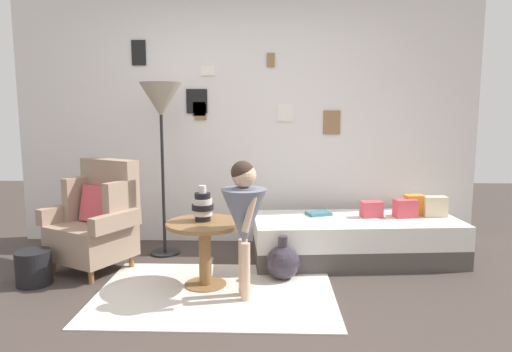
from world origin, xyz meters
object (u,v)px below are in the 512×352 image
object	(u,v)px
armchair	(97,220)
vase_striped	(203,206)
person_child	(244,213)
daybed	(355,239)
floor_lamp	(161,107)
book_on_daybed	(319,213)
side_table	(205,240)
magazine_basket	(34,268)
demijohn_near	(283,262)

from	to	relation	value
armchair	vase_striped	world-z (taller)	armchair
person_child	vase_striped	bearing A→B (deg)	141.14
daybed	floor_lamp	size ratio (longest dim) A/B	1.18
book_on_daybed	daybed	bearing A→B (deg)	-19.62
side_table	floor_lamp	size ratio (longest dim) A/B	0.37
armchair	floor_lamp	xyz separation A→B (m)	(0.49, 0.44, 1.00)
daybed	vase_striped	size ratio (longest dim) A/B	6.88
floor_lamp	magazine_basket	size ratio (longest dim) A/B	5.94
daybed	person_child	bearing A→B (deg)	-136.17
armchair	magazine_basket	distance (m)	0.63
book_on_daybed	magazine_basket	xyz separation A→B (m)	(-2.38, -0.85, -0.28)
floor_lamp	person_child	bearing A→B (deg)	-51.53
side_table	floor_lamp	distance (m)	1.44
vase_striped	floor_lamp	size ratio (longest dim) A/B	0.17
vase_striped	floor_lamp	world-z (taller)	floor_lamp
person_child	demijohn_near	distance (m)	0.72
vase_striped	side_table	bearing A→B (deg)	-64.83
book_on_daybed	floor_lamp	bearing A→B (deg)	-179.64
demijohn_near	floor_lamp	bearing A→B (deg)	150.31
book_on_daybed	side_table	bearing A→B (deg)	-139.64
person_child	book_on_daybed	distance (m)	1.29
armchair	floor_lamp	distance (m)	1.20
daybed	vase_striped	xyz separation A→B (m)	(-1.34, -0.68, 0.45)
daybed	book_on_daybed	size ratio (longest dim) A/B	8.93
person_child	magazine_basket	xyz separation A→B (m)	(-1.73, 0.23, -0.52)
book_on_daybed	armchair	bearing A→B (deg)	-167.42
armchair	side_table	distance (m)	1.09
magazine_basket	daybed	bearing A→B (deg)	14.98
floor_lamp	magazine_basket	xyz separation A→B (m)	(-0.88, -0.84, -1.30)
book_on_daybed	vase_striped	bearing A→B (deg)	-141.61
armchair	side_table	bearing A→B (deg)	-21.14
demijohn_near	book_on_daybed	bearing A→B (deg)	61.44
daybed	vase_striped	distance (m)	1.57
magazine_basket	floor_lamp	bearing A→B (deg)	43.68
daybed	book_on_daybed	bearing A→B (deg)	160.38
armchair	demijohn_near	size ratio (longest dim) A/B	2.61
magazine_basket	book_on_daybed	bearing A→B (deg)	19.59
armchair	side_table	xyz separation A→B (m)	(1.01, -0.39, -0.05)
armchair	magazine_basket	world-z (taller)	armchair
side_table	demijohn_near	xyz separation A→B (m)	(0.63, 0.18, -0.24)
book_on_daybed	demijohn_near	size ratio (longest dim) A/B	0.59
daybed	magazine_basket	distance (m)	2.82
side_table	book_on_daybed	world-z (taller)	side_table
book_on_daybed	demijohn_near	world-z (taller)	book_on_daybed
vase_striped	magazine_basket	size ratio (longest dim) A/B	1.02
person_child	book_on_daybed	world-z (taller)	person_child
floor_lamp	demijohn_near	distance (m)	1.85
side_table	armchair	bearing A→B (deg)	158.86
daybed	vase_striped	bearing A→B (deg)	-153.26
side_table	magazine_basket	size ratio (longest dim) A/B	2.18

